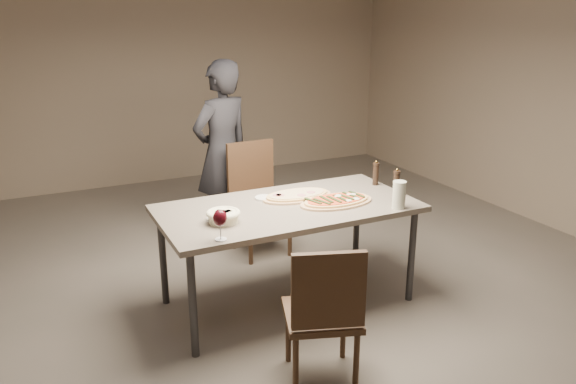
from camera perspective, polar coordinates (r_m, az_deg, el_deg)
name	(u,v)px	position (r m, az deg, el deg)	size (l,w,h in m)	color
room	(288,113)	(3.76, 0.00, 7.99)	(7.00, 7.00, 7.00)	#615A53
dining_table	(288,213)	(3.95, 0.00, -2.17)	(1.80, 0.90, 0.75)	slate
zucchini_pizza	(337,201)	(3.99, 4.98, -0.90)	(0.56, 0.31, 0.05)	tan
ham_pizza	(297,196)	(4.09, 0.92, -0.36)	(0.54, 0.30, 0.04)	tan
bread_basket	(223,216)	(3.63, -6.58, -2.39)	(0.22, 0.22, 0.08)	#EEEAC1
oil_dish	(264,198)	(4.07, -2.44, -0.60)	(0.13, 0.13, 0.02)	white
pepper_mill_left	(376,173)	(4.42, 8.91, 1.88)	(0.05, 0.05, 0.20)	black
pepper_mill_right	(396,182)	(4.22, 10.95, 0.98)	(0.05, 0.05, 0.20)	black
carafe	(399,195)	(3.93, 11.22, -0.28)	(0.09, 0.09, 0.19)	silver
wine_glass	(220,219)	(3.33, -6.92, -2.75)	(0.08, 0.08, 0.19)	silver
side_plate	(220,218)	(3.70, -6.89, -2.69)	(0.18, 0.18, 0.01)	white
chair_near	(324,309)	(3.15, 3.72, -11.77)	(0.53, 0.53, 0.88)	#3B2719
chair_far	(256,191)	(4.92, -3.25, 0.07)	(0.47, 0.47, 0.97)	#3B2719
diner	(222,153)	(5.08, -6.70, 3.95)	(0.61, 0.40, 1.66)	black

